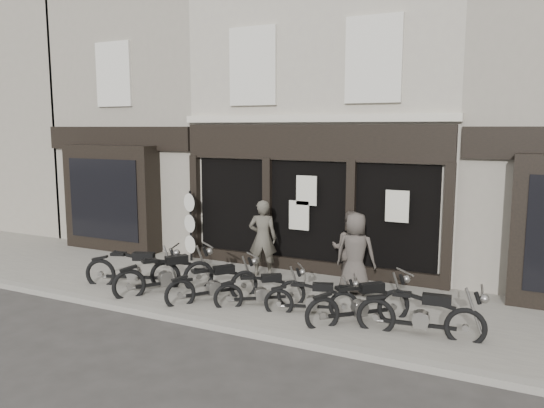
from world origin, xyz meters
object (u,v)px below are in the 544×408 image
at_px(motorcycle_1, 166,278).
at_px(motorcycle_6, 421,318).
at_px(motorcycle_4, 312,302).
at_px(man_centre, 350,249).
at_px(advert_sign_post, 190,229).
at_px(motorcycle_5, 360,307).
at_px(man_left, 263,238).
at_px(motorcycle_0, 134,272).
at_px(motorcycle_3, 261,293).
at_px(motorcycle_2, 214,287).
at_px(man_right, 355,253).

height_order(motorcycle_1, motorcycle_6, motorcycle_1).
bearing_deg(motorcycle_4, man_centre, 68.90).
distance_m(motorcycle_4, advert_sign_post, 5.31).
relative_size(motorcycle_5, man_left, 0.91).
bearing_deg(man_left, advert_sign_post, -29.02).
relative_size(motorcycle_0, motorcycle_3, 1.33).
distance_m(motorcycle_0, motorcycle_1, 0.98).
bearing_deg(advert_sign_post, man_centre, 16.31).
xyz_separation_m(motorcycle_4, advert_sign_post, (-4.66, 2.45, 0.65)).
xyz_separation_m(man_left, man_centre, (2.26, 0.06, -0.06)).
xyz_separation_m(motorcycle_1, motorcycle_6, (5.70, -0.02, -0.01)).
bearing_deg(motorcycle_2, motorcycle_1, 127.02).
distance_m(motorcycle_6, advert_sign_post, 7.35).
height_order(motorcycle_2, man_right, man_right).
distance_m(motorcycle_2, man_centre, 3.28).
distance_m(motorcycle_5, man_left, 3.82).
xyz_separation_m(motorcycle_4, man_left, (-2.16, 2.01, 0.72)).
xyz_separation_m(motorcycle_1, motorcycle_2, (1.28, 0.01, -0.04)).
relative_size(motorcycle_0, motorcycle_4, 1.22).
height_order(motorcycle_5, man_left, man_left).
bearing_deg(man_right, motorcycle_1, 21.66).
height_order(motorcycle_4, motorcycle_6, motorcycle_6).
bearing_deg(motorcycle_0, motorcycle_6, -19.86).
bearing_deg(motorcycle_3, motorcycle_5, -37.32).
distance_m(motorcycle_3, man_right, 2.33).
xyz_separation_m(man_centre, advert_sign_post, (-4.76, 0.37, -0.00)).
relative_size(motorcycle_4, motorcycle_5, 1.05).
distance_m(motorcycle_2, motorcycle_5, 3.24).
relative_size(motorcycle_4, advert_sign_post, 0.88).
bearing_deg(advert_sign_post, motorcycle_0, -65.46).
relative_size(motorcycle_3, advert_sign_post, 0.81).
distance_m(motorcycle_5, motorcycle_6, 1.19).
xyz_separation_m(motorcycle_3, man_left, (-1.01, 2.01, 0.71)).
xyz_separation_m(man_centre, man_right, (0.27, -0.43, 0.02)).
xyz_separation_m(motorcycle_2, motorcycle_4, (2.24, 0.14, -0.04)).
relative_size(motorcycle_6, advert_sign_post, 1.09).
relative_size(motorcycle_1, motorcycle_3, 1.20).
bearing_deg(man_left, man_right, 152.59).
bearing_deg(motorcycle_3, motorcycle_6, -39.35).
distance_m(motorcycle_1, man_centre, 4.28).
distance_m(man_left, advert_sign_post, 2.54).
xyz_separation_m(motorcycle_0, motorcycle_4, (4.50, 0.10, -0.08)).
bearing_deg(motorcycle_4, motorcycle_0, 162.86).
bearing_deg(motorcycle_5, motorcycle_0, 136.88).
relative_size(motorcycle_2, man_centre, 1.02).
bearing_deg(motorcycle_1, motorcycle_2, -53.31).
xyz_separation_m(man_left, advert_sign_post, (-2.50, 0.44, -0.07)).
bearing_deg(motorcycle_3, motorcycle_0, 145.51).
relative_size(motorcycle_6, man_right, 1.24).
xyz_separation_m(motorcycle_5, man_right, (-0.63, 1.68, 0.62)).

